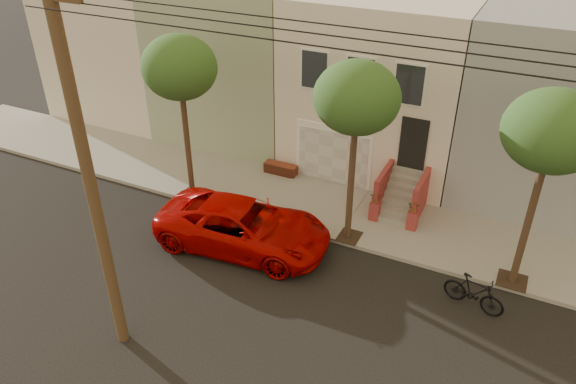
% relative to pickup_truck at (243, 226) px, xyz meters
% --- Properties ---
extents(ground, '(90.00, 90.00, 0.00)m').
position_rel_pickup_truck_xyz_m(ground, '(2.08, -2.02, -0.83)').
color(ground, black).
rests_on(ground, ground).
extents(sidewalk, '(40.00, 3.70, 0.15)m').
position_rel_pickup_truck_xyz_m(sidewalk, '(2.08, 3.33, -0.75)').
color(sidewalk, gray).
rests_on(sidewalk, ground).
extents(house_row, '(33.10, 11.70, 7.00)m').
position_rel_pickup_truck_xyz_m(house_row, '(2.08, 9.17, 2.82)').
color(house_row, beige).
rests_on(house_row, sidewalk).
extents(tree_left, '(2.70, 2.57, 6.30)m').
position_rel_pickup_truck_xyz_m(tree_left, '(-3.42, 1.88, 4.43)').
color(tree_left, '#2D2116').
rests_on(tree_left, sidewalk).
extents(tree_mid, '(2.70, 2.57, 6.30)m').
position_rel_pickup_truck_xyz_m(tree_mid, '(3.08, 1.88, 4.43)').
color(tree_mid, '#2D2116').
rests_on(tree_mid, sidewalk).
extents(tree_right, '(2.70, 2.57, 6.30)m').
position_rel_pickup_truck_xyz_m(tree_right, '(8.58, 1.88, 4.43)').
color(tree_right, '#2D2116').
rests_on(tree_right, sidewalk).
extents(pickup_truck, '(6.16, 3.26, 1.65)m').
position_rel_pickup_truck_xyz_m(pickup_truck, '(0.00, 0.00, 0.00)').
color(pickup_truck, '#AE0301').
rests_on(pickup_truck, ground).
extents(motorcycle, '(1.93, 0.93, 1.11)m').
position_rel_pickup_truck_xyz_m(motorcycle, '(7.62, 0.29, -0.27)').
color(motorcycle, black).
rests_on(motorcycle, ground).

